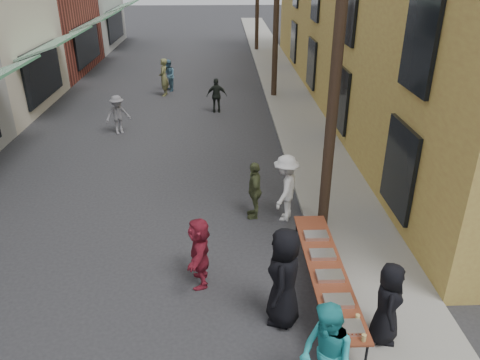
{
  "coord_description": "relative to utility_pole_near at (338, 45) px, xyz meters",
  "views": [
    {
      "loc": [
        1.85,
        -7.04,
        6.25
      ],
      "look_at": [
        2.23,
        3.15,
        1.3
      ],
      "focal_mm": 35.0,
      "sensor_mm": 36.0,
      "label": 1
    }
  ],
  "objects": [
    {
      "name": "serving_table",
      "position": [
        -0.5,
        -2.69,
        -3.79
      ],
      "size": [
        0.7,
        4.0,
        0.75
      ],
      "color": "maroon",
      "rests_on": "ground"
    },
    {
      "name": "passerby_mid",
      "position": [
        -2.72,
        9.67,
        -3.76
      ],
      "size": [
        0.89,
        0.42,
        1.48
      ],
      "primitive_type": "imported",
      "rotation": [
        0.0,
        0.0,
        3.21
      ],
      "color": "black",
      "rests_on": "ground"
    },
    {
      "name": "guest_front_c",
      "position": [
        -1.01,
        -5.07,
        -3.58
      ],
      "size": [
        0.95,
        1.07,
        1.84
      ],
      "primitive_type": "imported",
      "rotation": [
        0.0,
        0.0,
        -1.24
      ],
      "color": "teal",
      "rests_on": "ground"
    },
    {
      "name": "passerby_far",
      "position": [
        -5.14,
        13.26,
        -3.73
      ],
      "size": [
        0.82,
        0.91,
        1.55
      ],
      "primitive_type": "imported",
      "rotation": [
        0.0,
        0.0,
        5.08
      ],
      "color": "#47718A",
      "rests_on": "ground"
    },
    {
      "name": "guest_front_e",
      "position": [
        -1.68,
        0.63,
        -3.73
      ],
      "size": [
        0.4,
        0.92,
        1.55
      ],
      "primitive_type": "imported",
      "rotation": [
        0.0,
        0.0,
        -1.6
      ],
      "color": "#4E5732",
      "rests_on": "ground"
    },
    {
      "name": "passerby_right",
      "position": [
        -5.28,
        12.43,
        -3.61
      ],
      "size": [
        0.46,
        0.67,
        1.78
      ],
      "primitive_type": "imported",
      "rotation": [
        0.0,
        0.0,
        4.66
      ],
      "color": "olive",
      "rests_on": "ground"
    },
    {
      "name": "ground",
      "position": [
        -4.3,
        -3.0,
        -4.5
      ],
      "size": [
        120.0,
        120.0,
        0.0
      ],
      "primitive_type": "plane",
      "color": "#28282B",
      "rests_on": "ground"
    },
    {
      "name": "catering_tray_foil_b",
      "position": [
        -0.5,
        -3.69,
        -3.71
      ],
      "size": [
        0.5,
        0.33,
        0.08
      ],
      "primitive_type": "cube",
      "color": "#B2B2B7",
      "rests_on": "serving_table"
    },
    {
      "name": "catering_tray_buns",
      "position": [
        -0.5,
        -2.99,
        -3.71
      ],
      "size": [
        0.5,
        0.33,
        0.08
      ],
      "primitive_type": "cube",
      "color": "tan",
      "rests_on": "serving_table"
    },
    {
      "name": "guest_front_a",
      "position": [
        -1.4,
        -3.25,
        -3.52
      ],
      "size": [
        0.86,
        1.09,
        1.96
      ],
      "primitive_type": "imported",
      "rotation": [
        0.0,
        0.0,
        -1.84
      ],
      "color": "black",
      "rests_on": "ground"
    },
    {
      "name": "guest_queue_back",
      "position": [
        -2.99,
        -2.08,
        -3.73
      ],
      "size": [
        0.49,
        1.43,
        1.53
      ],
      "primitive_type": "imported",
      "rotation": [
        0.0,
        0.0,
        -1.54
      ],
      "color": "maroon",
      "rests_on": "ground"
    },
    {
      "name": "sidewalk",
      "position": [
        0.7,
        12.0,
        -4.45
      ],
      "size": [
        2.2,
        60.0,
        0.1
      ],
      "primitive_type": "cube",
      "color": "gray",
      "rests_on": "ground"
    },
    {
      "name": "catering_tray_sausage",
      "position": [
        -0.5,
        -4.34,
        -3.71
      ],
      "size": [
        0.5,
        0.33,
        0.08
      ],
      "primitive_type": "cube",
      "color": "maroon",
      "rests_on": "serving_table"
    },
    {
      "name": "passerby_left",
      "position": [
        -6.45,
        7.14,
        -3.76
      ],
      "size": [
        1.11,
        0.93,
        1.49
      ],
      "primitive_type": "imported",
      "rotation": [
        0.0,
        0.0,
        0.48
      ],
      "color": "slate",
      "rests_on": "ground"
    },
    {
      "name": "server",
      "position": [
        0.3,
        -3.89,
        -3.62
      ],
      "size": [
        0.68,
        0.86,
        1.56
      ],
      "primitive_type": "imported",
      "rotation": [
        0.0,
        0.0,
        1.3
      ],
      "color": "black",
      "rests_on": "sidewalk"
    },
    {
      "name": "condiment_jar_b",
      "position": [
        -0.72,
        -4.54,
        -3.71
      ],
      "size": [
        0.07,
        0.07,
        0.08
      ],
      "primitive_type": "cylinder",
      "color": "#A57F26",
      "rests_on": "serving_table"
    },
    {
      "name": "guest_front_d",
      "position": [
        -0.9,
        0.49,
        -3.62
      ],
      "size": [
        1.04,
        1.31,
        1.77
      ],
      "primitive_type": "imported",
      "rotation": [
        0.0,
        0.0,
        -1.96
      ],
      "color": "silver",
      "rests_on": "ground"
    },
    {
      "name": "condiment_jar_a",
      "position": [
        -0.72,
        -4.64,
        -3.71
      ],
      "size": [
        0.07,
        0.07,
        0.08
      ],
      "primitive_type": "cylinder",
      "color": "#A57F26",
      "rests_on": "serving_table"
    },
    {
      "name": "catering_tray_buns_end",
      "position": [
        -0.5,
        -1.59,
        -3.71
      ],
      "size": [
        0.5,
        0.33,
        0.08
      ],
      "primitive_type": "cube",
      "color": "tan",
      "rests_on": "serving_table"
    },
    {
      "name": "condiment_jar_c",
      "position": [
        -0.72,
        -4.44,
        -3.71
      ],
      "size": [
        0.07,
        0.07,
        0.08
      ],
      "primitive_type": "cylinder",
      "color": "#A57F26",
      "rests_on": "serving_table"
    },
    {
      "name": "cup_stack",
      "position": [
        -0.3,
        -4.59,
        -3.69
      ],
      "size": [
        0.08,
        0.08,
        0.12
      ],
      "primitive_type": "cylinder",
      "color": "tan",
      "rests_on": "serving_table"
    },
    {
      "name": "utility_pole_near",
      "position": [
        0.0,
        0.0,
        0.0
      ],
      "size": [
        0.26,
        0.26,
        9.0
      ],
      "primitive_type": "cylinder",
      "color": "#2D2116",
      "rests_on": "ground"
    },
    {
      "name": "catering_tray_foil_d",
      "position": [
        -0.5,
        -2.29,
        -3.71
      ],
      "size": [
        0.5,
        0.33,
        0.08
      ],
      "primitive_type": "cube",
      "color": "#B2B2B7",
      "rests_on": "serving_table"
    }
  ]
}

